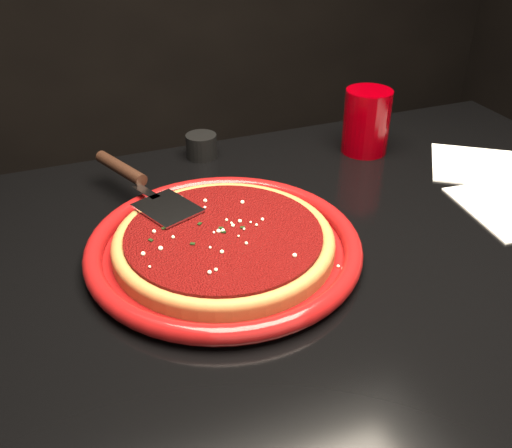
# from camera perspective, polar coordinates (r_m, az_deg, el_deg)

# --- Properties ---
(table) EXTENTS (1.20, 0.80, 0.75)m
(table) POSITION_cam_1_polar(r_m,az_deg,el_deg) (1.09, 5.23, -18.28)
(table) COLOR black
(table) RESTS_ON floor
(plate) EXTENTS (0.49, 0.49, 0.03)m
(plate) POSITION_cam_1_polar(r_m,az_deg,el_deg) (0.80, -3.21, -2.24)
(plate) COLOR maroon
(plate) RESTS_ON table
(pizza_crust) EXTENTS (0.39, 0.39, 0.02)m
(pizza_crust) POSITION_cam_1_polar(r_m,az_deg,el_deg) (0.80, -3.22, -1.98)
(pizza_crust) COLOR brown
(pizza_crust) RESTS_ON plate
(pizza_crust_rim) EXTENTS (0.39, 0.39, 0.02)m
(pizza_crust_rim) POSITION_cam_1_polar(r_m,az_deg,el_deg) (0.79, -3.24, -1.52)
(pizza_crust_rim) COLOR brown
(pizza_crust_rim) RESTS_ON plate
(pizza_sauce) EXTENTS (0.34, 0.34, 0.01)m
(pizza_sauce) POSITION_cam_1_polar(r_m,az_deg,el_deg) (0.79, -3.25, -1.19)
(pizza_sauce) COLOR #600A0A
(pizza_sauce) RESTS_ON plate
(parmesan_dusting) EXTENTS (0.27, 0.27, 0.01)m
(parmesan_dusting) POSITION_cam_1_polar(r_m,az_deg,el_deg) (0.79, -3.27, -0.72)
(parmesan_dusting) COLOR #F5E7BF
(parmesan_dusting) RESTS_ON plate
(basil_flecks) EXTENTS (0.24, 0.24, 0.00)m
(basil_flecks) POSITION_cam_1_polar(r_m,az_deg,el_deg) (0.79, -3.27, -0.78)
(basil_flecks) COLOR black
(basil_flecks) RESTS_ON plate
(pizza_server) EXTENTS (0.19, 0.31, 0.02)m
(pizza_server) POSITION_cam_1_polar(r_m,az_deg,el_deg) (0.91, -11.23, 3.94)
(pizza_server) COLOR #B3B5BA
(pizza_server) RESTS_ON plate
(cup) EXTENTS (0.11, 0.11, 0.12)m
(cup) POSITION_cam_1_polar(r_m,az_deg,el_deg) (1.11, 10.99, 10.03)
(cup) COLOR #860006
(cup) RESTS_ON table
(napkin_b) EXTENTS (0.21, 0.22, 0.00)m
(napkin_b) POSITION_cam_1_polar(r_m,az_deg,el_deg) (1.12, 20.97, 5.48)
(napkin_b) COLOR white
(napkin_b) RESTS_ON table
(ramekin) EXTENTS (0.07, 0.07, 0.04)m
(ramekin) POSITION_cam_1_polar(r_m,az_deg,el_deg) (1.08, -5.47, 7.78)
(ramekin) COLOR black
(ramekin) RESTS_ON table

